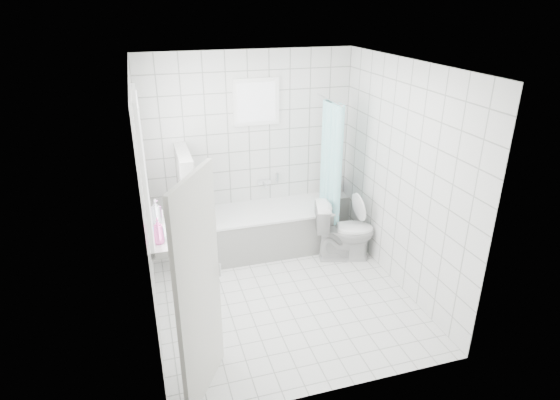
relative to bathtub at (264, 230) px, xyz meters
name	(u,v)px	position (x,y,z in m)	size (l,w,h in m)	color
ground	(282,295)	(-0.08, -1.12, -0.29)	(3.00, 3.00, 0.00)	white
ceiling	(283,64)	(-0.08, -1.12, 2.31)	(3.00, 3.00, 0.00)	white
wall_back	(250,151)	(-0.08, 0.38, 1.01)	(2.80, 0.02, 2.60)	white
wall_front	(340,263)	(-0.08, -2.62, 1.01)	(2.80, 0.02, 2.60)	white
wall_left	(145,208)	(-1.48, -1.12, 1.01)	(0.02, 3.00, 2.60)	white
wall_right	(401,178)	(1.32, -1.12, 1.01)	(0.02, 3.00, 2.60)	white
window_left	(145,168)	(-1.44, -0.82, 1.31)	(0.01, 0.90, 1.40)	white
window_back	(257,102)	(0.02, 0.33, 1.66)	(0.50, 0.01, 0.50)	white
window_sill	(158,233)	(-1.39, -0.82, 0.57)	(0.18, 1.02, 0.08)	white
door	(199,292)	(-1.13, -2.26, 0.71)	(0.04, 0.80, 2.00)	silver
bathtub	(264,230)	(0.00, 0.00, 0.00)	(1.85, 0.77, 0.58)	white
partition_wall	(188,209)	(-0.99, -0.05, 0.46)	(0.15, 0.85, 1.50)	white
tiled_ledge	(335,213)	(1.15, 0.25, -0.02)	(0.40, 0.24, 0.55)	white
toilet	(345,231)	(0.95, -0.53, 0.10)	(0.44, 0.76, 0.78)	white
curtain_rod	(329,100)	(0.87, -0.02, 1.71)	(0.02, 0.02, 0.80)	silver
shower_curtain	(330,171)	(0.87, -0.16, 0.81)	(0.14, 0.48, 1.78)	#4DE4E4
tub_faucet	(264,182)	(0.10, 0.33, 0.56)	(0.18, 0.06, 0.06)	silver
sill_bottles	(157,220)	(-1.38, -0.86, 0.73)	(0.13, 0.74, 0.28)	#BBB9C0
ledge_bottles	(335,189)	(1.12, 0.25, 0.37)	(0.16, 0.19, 0.23)	#EA4C1B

